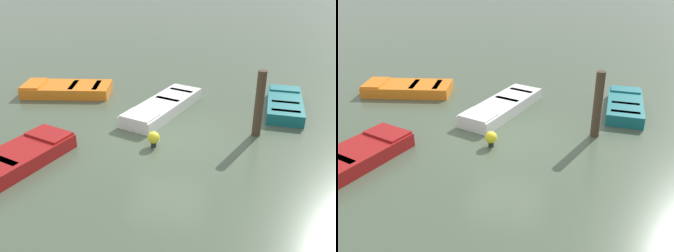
% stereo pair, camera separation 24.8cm
% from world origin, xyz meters
% --- Properties ---
extents(ground_plane, '(80.00, 80.00, 0.00)m').
position_xyz_m(ground_plane, '(0.00, 0.00, 0.00)').
color(ground_plane, '#475642').
extents(rowboat_white, '(4.01, 2.44, 0.46)m').
position_xyz_m(rowboat_white, '(-1.85, -0.50, 0.22)').
color(rowboat_white, silver).
rests_on(rowboat_white, ground_plane).
extents(rowboat_red, '(3.71, 2.45, 0.46)m').
position_xyz_m(rowboat_red, '(2.50, -3.73, 0.22)').
color(rowboat_red, maroon).
rests_on(rowboat_red, ground_plane).
extents(rowboat_teal, '(3.05, 1.47, 0.46)m').
position_xyz_m(rowboat_teal, '(-2.80, 3.80, 0.22)').
color(rowboat_teal, '#14666B').
rests_on(rowboat_teal, ground_plane).
extents(rowboat_orange, '(1.92, 3.57, 0.46)m').
position_xyz_m(rowboat_orange, '(-3.03, -4.64, 0.22)').
color(rowboat_orange, orange).
rests_on(rowboat_orange, ground_plane).
extents(mooring_piling_near_left, '(0.27, 0.27, 2.08)m').
position_xyz_m(mooring_piling_near_left, '(-0.56, 2.70, 1.04)').
color(mooring_piling_near_left, '#423323').
rests_on(mooring_piling_near_left, ground_plane).
extents(marker_buoy, '(0.36, 0.36, 0.48)m').
position_xyz_m(marker_buoy, '(0.74, -0.30, 0.29)').
color(marker_buoy, '#262626').
rests_on(marker_buoy, ground_plane).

